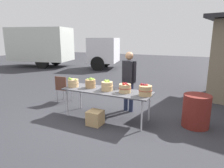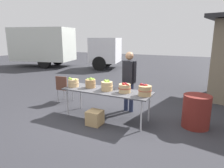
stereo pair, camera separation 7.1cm
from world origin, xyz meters
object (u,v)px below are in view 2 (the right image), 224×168
(apple_basket_green_2, at_px, (107,86))
(produce_crate, at_px, (95,118))
(trash_barrel, at_px, (196,111))
(market_table, at_px, (107,92))
(apple_basket_red_0, at_px, (125,88))
(apple_basket_green_0, at_px, (73,83))
(vendor_adult, at_px, (129,77))
(folding_chair, at_px, (64,87))
(box_truck, at_px, (57,46))
(apple_basket_red_1, at_px, (145,90))
(apple_basket_green_1, at_px, (91,83))

(apple_basket_green_2, relative_size, produce_crate, 0.89)
(produce_crate, bearing_deg, trash_barrel, 23.85)
(market_table, xyz_separation_m, apple_basket_red_0, (0.49, 0.01, 0.15))
(market_table, distance_m, apple_basket_red_0, 0.52)
(market_table, distance_m, apple_basket_green_2, 0.17)
(apple_basket_green_0, relative_size, vendor_adult, 0.18)
(folding_chair, xyz_separation_m, trash_barrel, (3.98, -0.07, -0.12))
(market_table, relative_size, apple_basket_red_0, 7.46)
(folding_chair, distance_m, produce_crate, 2.11)
(apple_basket_green_0, xyz_separation_m, box_truck, (-6.71, 6.80, 0.63))
(apple_basket_green_0, height_order, folding_chair, apple_basket_green_0)
(box_truck, bearing_deg, produce_crate, -57.21)
(apple_basket_green_0, distance_m, apple_basket_red_1, 1.99)
(market_table, distance_m, apple_basket_green_0, 1.00)
(apple_basket_red_1, distance_m, folding_chair, 2.97)
(apple_basket_green_1, xyz_separation_m, apple_basket_red_0, (1.01, -0.04, -0.01))
(box_truck, bearing_deg, apple_basket_red_1, -51.65)
(vendor_adult, distance_m, produce_crate, 1.51)
(apple_basket_red_1, bearing_deg, apple_basket_green_2, 179.34)
(market_table, relative_size, vendor_adult, 1.37)
(produce_crate, bearing_deg, apple_basket_red_0, 40.61)
(apple_basket_green_0, bearing_deg, apple_basket_red_0, 3.24)
(apple_basket_green_0, relative_size, trash_barrel, 0.39)
(folding_chair, relative_size, trash_barrel, 1.12)
(apple_basket_green_1, distance_m, apple_basket_green_2, 0.53)
(trash_barrel, bearing_deg, box_truck, 147.49)
(trash_barrel, bearing_deg, vendor_adult, 171.87)
(trash_barrel, xyz_separation_m, produce_crate, (-2.17, -0.96, -0.21))
(market_table, height_order, box_truck, box_truck)
(apple_basket_red_0, distance_m, apple_basket_red_1, 0.51)
(apple_basket_red_1, bearing_deg, trash_barrel, 24.88)
(apple_basket_green_1, bearing_deg, produce_crate, -49.79)
(apple_basket_red_0, bearing_deg, apple_basket_green_1, 177.53)
(apple_basket_red_0, xyz_separation_m, apple_basket_red_1, (0.51, -0.03, 0.01))
(apple_basket_green_2, distance_m, box_truck, 10.26)
(produce_crate, bearing_deg, apple_basket_red_1, 22.77)
(vendor_adult, height_order, box_truck, box_truck)
(apple_basket_green_1, height_order, apple_basket_red_1, apple_basket_red_1)
(apple_basket_red_0, bearing_deg, folding_chair, 166.99)
(apple_basket_green_2, bearing_deg, vendor_adult, 69.04)
(market_table, relative_size, folding_chair, 2.67)
(market_table, bearing_deg, folding_chair, 163.54)
(produce_crate, bearing_deg, box_truck, 136.65)
(trash_barrel, bearing_deg, produce_crate, -156.15)
(market_table, xyz_separation_m, apple_basket_green_0, (-0.98, -0.08, 0.15))
(apple_basket_red_0, relative_size, trash_barrel, 0.40)
(apple_basket_green_0, bearing_deg, apple_basket_red_1, 1.54)
(market_table, height_order, vendor_adult, vendor_adult)
(apple_basket_green_1, distance_m, trash_barrel, 2.69)
(apple_basket_red_1, bearing_deg, folding_chair, 168.66)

